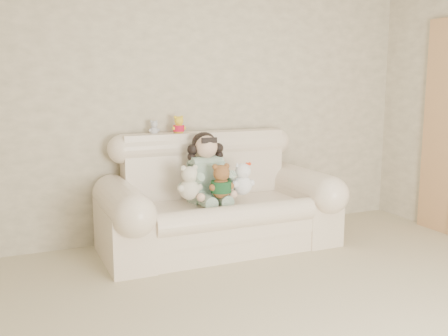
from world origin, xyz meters
TOP-DOWN VIEW (x-y plane):
  - wall_back at (0.00, 2.50)m, footprint 4.50×0.00m
  - sofa at (-0.02, 2.00)m, footprint 2.10×0.95m
  - seated_child at (-0.12, 2.08)m, footprint 0.45×0.53m
  - brown_teddy at (-0.08, 1.83)m, footprint 0.28×0.25m
  - white_cat at (0.15, 1.88)m, footprint 0.27×0.25m
  - cream_teddy at (-0.34, 1.90)m, footprint 0.27×0.24m
  - yellow_mini_bear at (-0.28, 2.34)m, footprint 0.16×0.15m
  - grey_mini_plush at (-0.51, 2.38)m, footprint 0.13×0.11m

SIDE VIEW (x-z plane):
  - sofa at x=-0.02m, z-range 0.00..1.03m
  - white_cat at x=0.15m, z-range 0.50..0.85m
  - cream_teddy at x=-0.34m, z-range 0.50..0.85m
  - brown_teddy at x=-0.08m, z-range 0.50..0.86m
  - seated_child at x=-0.12m, z-range 0.42..1.06m
  - grey_mini_plush at x=-0.51m, z-range 1.01..1.17m
  - yellow_mini_bear at x=-0.28m, z-range 1.01..1.22m
  - wall_back at x=0.00m, z-range -0.95..3.55m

